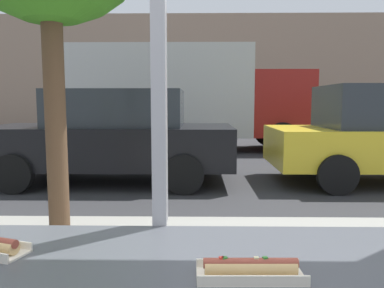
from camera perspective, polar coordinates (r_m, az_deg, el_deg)
The scene contains 6 objects.
ground_plane at distance 9.36m, azimuth 0.06°, elevation -2.52°, with size 60.00×60.00×0.00m, color #2D2D30.
sidewalk_strip at distance 3.17m, azimuth -1.75°, elevation -19.63°, with size 16.00×2.80×0.12m, color gray.
building_facade_far at distance 20.10m, azimuth 0.53°, elevation 10.68°, with size 28.00×1.20×5.91m, color gray.
hotdog_tray_far at distance 0.99m, azimuth 8.89°, elevation -18.30°, with size 0.27×0.11×0.05m.
parked_car_black at distance 6.91m, azimuth -11.91°, elevation 1.29°, with size 4.37×2.01×1.67m.
box_truck at distance 11.41m, azimuth -0.93°, elevation 7.44°, with size 6.96×2.44×3.06m.
Camera 1 is at (0.14, -1.24, 1.45)m, focal length 35.01 mm.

